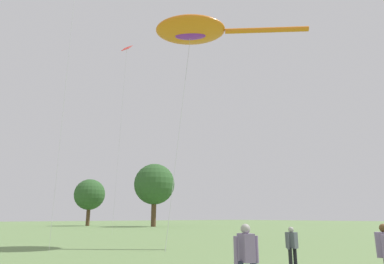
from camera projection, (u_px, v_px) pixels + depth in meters
big_show_kite at (193, 31)px, 25.68m from camera, size 9.89×9.28×16.07m
person_short_left at (246, 256)px, 7.72m from camera, size 0.57×0.50×1.70m
person_grey_haired_man at (292, 245)px, 12.22m from camera, size 0.54×0.38×1.50m
small_kite_bird_shape at (126, 57)px, 39.54m from camera, size 1.16×2.16×21.42m
tree_broad_distant at (90, 195)px, 72.54m from camera, size 6.47×6.47×9.71m
tree_shrub_far at (154, 184)px, 67.19m from camera, size 7.98×7.98×12.13m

